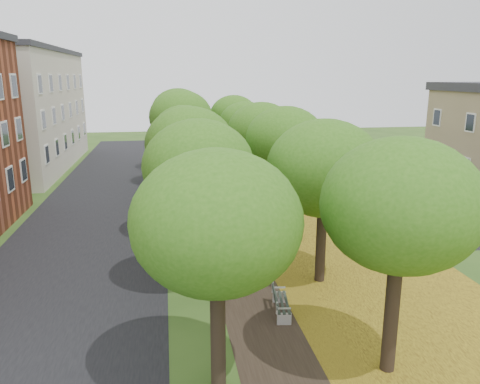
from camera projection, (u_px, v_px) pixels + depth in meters
name	position (u px, v px, depth m)	size (l,w,h in m)	color
ground	(298.00, 378.00, 12.86)	(120.00, 120.00, 0.00)	#2D4C19
street_asphalt	(94.00, 224.00, 26.09)	(8.00, 70.00, 0.01)	black
footpath	(227.00, 218.00, 27.23)	(3.20, 70.00, 0.01)	black
leaf_verge	(310.00, 214.00, 27.99)	(7.50, 70.00, 0.01)	#B39C21
parking_lot	(432.00, 204.00, 30.24)	(9.00, 16.00, 0.01)	black
tree_row_west	(187.00, 139.00, 25.76)	(4.26, 34.26, 6.52)	black
tree_row_east	(272.00, 137.00, 26.49)	(4.26, 34.26, 6.52)	black
building_cream	(6.00, 109.00, 40.63)	(10.30, 20.30, 10.40)	beige
bench	(280.00, 302.00, 16.25)	(0.73, 1.78, 0.81)	#263028
car_silver	(439.00, 216.00, 25.06)	(1.75, 4.34, 1.48)	#BBBCC1
car_red	(431.00, 209.00, 26.74)	(1.42, 4.07, 1.34)	maroon
car_grey	(399.00, 198.00, 29.37)	(1.76, 4.33, 1.26)	#2E2E32
car_white	(384.00, 188.00, 31.44)	(2.45, 5.31, 1.48)	silver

